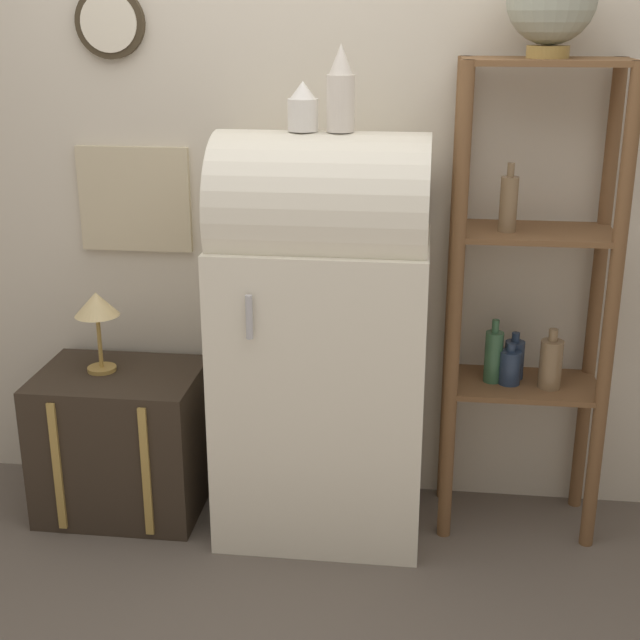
{
  "coord_description": "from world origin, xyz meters",
  "views": [
    {
      "loc": [
        0.36,
        -2.75,
        1.87
      ],
      "look_at": [
        -0.01,
        0.27,
        0.82
      ],
      "focal_mm": 50.0,
      "sensor_mm": 36.0,
      "label": 1
    }
  ],
  "objects_px": {
    "suitcase_trunk": "(123,441)",
    "vase_left": "(303,108)",
    "globe": "(552,0)",
    "refrigerator": "(322,335)",
    "vase_center": "(341,91)",
    "desk_lamp": "(97,309)"
  },
  "relations": [
    {
      "from": "suitcase_trunk",
      "to": "vase_left",
      "type": "relative_size",
      "value": 3.79
    },
    {
      "from": "refrigerator",
      "to": "suitcase_trunk",
      "type": "bearing_deg",
      "value": 179.3
    },
    {
      "from": "globe",
      "to": "vase_left",
      "type": "relative_size",
      "value": 2.04
    },
    {
      "from": "suitcase_trunk",
      "to": "vase_left",
      "type": "distance_m",
      "value": 1.48
    },
    {
      "from": "suitcase_trunk",
      "to": "vase_left",
      "type": "height_order",
      "value": "vase_left"
    },
    {
      "from": "refrigerator",
      "to": "globe",
      "type": "xyz_separation_m",
      "value": [
        0.73,
        0.09,
        1.15
      ]
    },
    {
      "from": "globe",
      "to": "desk_lamp",
      "type": "distance_m",
      "value": 1.93
    },
    {
      "from": "desk_lamp",
      "to": "suitcase_trunk",
      "type": "bearing_deg",
      "value": -16.09
    },
    {
      "from": "vase_center",
      "to": "suitcase_trunk",
      "type": "bearing_deg",
      "value": 178.68
    },
    {
      "from": "suitcase_trunk",
      "to": "globe",
      "type": "bearing_deg",
      "value": 3.0
    },
    {
      "from": "vase_center",
      "to": "desk_lamp",
      "type": "bearing_deg",
      "value": 177.59
    },
    {
      "from": "desk_lamp",
      "to": "vase_left",
      "type": "bearing_deg",
      "value": -2.61
    },
    {
      "from": "suitcase_trunk",
      "to": "refrigerator",
      "type": "bearing_deg",
      "value": -0.7
    },
    {
      "from": "vase_left",
      "to": "suitcase_trunk",
      "type": "bearing_deg",
      "value": 178.66
    },
    {
      "from": "vase_center",
      "to": "desk_lamp",
      "type": "distance_m",
      "value": 1.22
    },
    {
      "from": "refrigerator",
      "to": "suitcase_trunk",
      "type": "relative_size",
      "value": 2.43
    },
    {
      "from": "vase_center",
      "to": "desk_lamp",
      "type": "xyz_separation_m",
      "value": [
        -0.92,
        0.04,
        -0.81
      ]
    },
    {
      "from": "vase_left",
      "to": "desk_lamp",
      "type": "bearing_deg",
      "value": 177.39
    },
    {
      "from": "suitcase_trunk",
      "to": "vase_center",
      "type": "relative_size",
      "value": 2.17
    },
    {
      "from": "suitcase_trunk",
      "to": "globe",
      "type": "relative_size",
      "value": 1.86
    },
    {
      "from": "globe",
      "to": "vase_left",
      "type": "distance_m",
      "value": 0.87
    },
    {
      "from": "suitcase_trunk",
      "to": "globe",
      "type": "height_order",
      "value": "globe"
    }
  ]
}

